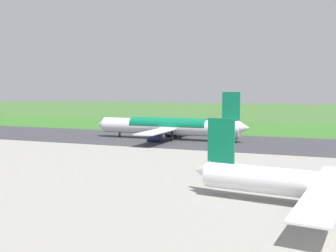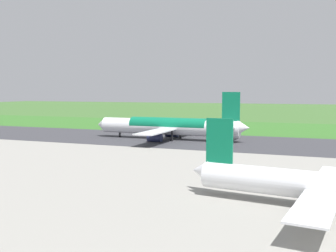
% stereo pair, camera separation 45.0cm
% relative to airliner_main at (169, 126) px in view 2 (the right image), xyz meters
% --- Properties ---
extents(ground_plane, '(800.00, 800.00, 0.00)m').
position_rel_airliner_main_xyz_m(ground_plane, '(5.07, -0.00, -4.35)').
color(ground_plane, '#3D662D').
extents(runway_asphalt, '(600.00, 40.44, 0.06)m').
position_rel_airliner_main_xyz_m(runway_asphalt, '(5.07, -0.00, -4.32)').
color(runway_asphalt, '#38383D').
rests_on(runway_asphalt, ground).
extents(apron_concrete, '(440.00, 110.00, 0.05)m').
position_rel_airliner_main_xyz_m(apron_concrete, '(5.07, 68.23, -4.33)').
color(apron_concrete, gray).
rests_on(apron_concrete, ground).
extents(grass_verge_foreground, '(600.00, 80.00, 0.04)m').
position_rel_airliner_main_xyz_m(grass_verge_foreground, '(5.07, -44.75, -4.33)').
color(grass_verge_foreground, '#346B27').
rests_on(grass_verge_foreground, ground).
extents(airliner_main, '(54.01, 44.07, 15.88)m').
position_rel_airliner_main_xyz_m(airliner_main, '(0.00, 0.00, 0.00)').
color(airliner_main, white).
rests_on(airliner_main, ground).
extents(airliner_parked_near, '(40.82, 33.50, 11.92)m').
position_rel_airliner_main_xyz_m(airliner_parked_near, '(-47.92, 64.93, -1.10)').
color(airliner_parked_near, white).
rests_on(airliner_parked_near, ground).
extents(no_stopping_sign, '(0.60, 0.10, 2.47)m').
position_rel_airliner_main_xyz_m(no_stopping_sign, '(-10.72, -44.01, -2.88)').
color(no_stopping_sign, slate).
rests_on(no_stopping_sign, ground).
extents(traffic_cone_orange, '(0.40, 0.40, 0.55)m').
position_rel_airliner_main_xyz_m(traffic_cone_orange, '(-7.02, -41.90, -4.08)').
color(traffic_cone_orange, orange).
rests_on(traffic_cone_orange, ground).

